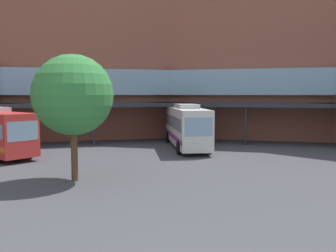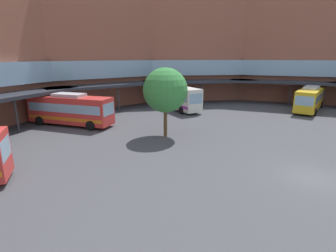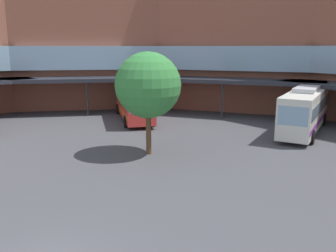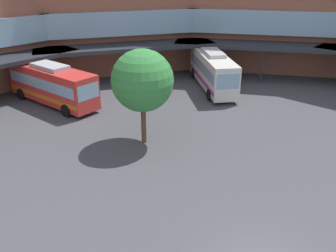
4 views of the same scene
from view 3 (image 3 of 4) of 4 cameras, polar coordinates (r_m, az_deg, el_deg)
The scene contains 4 objects.
station_building at distance 27.62m, azimuth 5.11°, elevation 16.13°, with size 75.01×46.74×18.82m.
bus_0 at distance 35.99m, azimuth -5.51°, elevation 4.03°, with size 7.85×10.00×3.79m.
bus_3 at distance 32.58m, azimuth 21.09°, elevation 2.47°, with size 4.16×11.38×3.91m.
plaza_tree at distance 23.70m, azimuth -3.22°, elevation 6.52°, with size 4.40×4.40×6.94m.
Camera 3 is at (7.29, -8.08, 7.18)m, focal length 38.01 mm.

